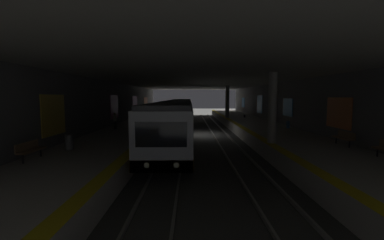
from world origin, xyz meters
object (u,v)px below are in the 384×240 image
at_px(bench_right_mid, 136,115).
at_px(backpack_on_floor, 245,116).
at_px(pillar_near, 272,108).
at_px(bench_left_mid, 344,137).
at_px(bench_left_far, 272,118).
at_px(trash_bin, 69,142).
at_px(bench_right_near, 30,149).
at_px(person_waiting_near, 115,120).
at_px(suitcase_rolling, 288,125).
at_px(metro_train, 179,115).
at_px(pillar_far, 227,102).
at_px(person_walking_mid, 146,112).

relative_size(bench_right_mid, backpack_on_floor, 4.25).
xyz_separation_m(pillar_near, backpack_on_floor, (20.28, -2.59, -2.08)).
height_order(pillar_near, bench_left_mid, pillar_near).
height_order(bench_left_mid, bench_left_far, same).
relative_size(pillar_near, trash_bin, 5.35).
bearing_deg(bench_right_near, trash_bin, -17.37).
distance_m(person_waiting_near, suitcase_rolling, 16.25).
relative_size(metro_train, bench_right_mid, 21.00).
height_order(pillar_far, person_waiting_near, pillar_far).
relative_size(pillar_far, person_walking_mid, 2.61).
xyz_separation_m(person_walking_mid, suitcase_rolling, (-9.60, -15.17, -0.62)).
distance_m(pillar_near, person_walking_mid, 20.62).
distance_m(bench_right_near, suitcase_rolling, 20.77).
bearing_deg(bench_left_far, backpack_on_floor, 12.14).
height_order(bench_right_mid, person_walking_mid, person_walking_mid).
xyz_separation_m(pillar_far, suitcase_rolling, (-12.13, -4.03, -1.94)).
distance_m(bench_left_mid, suitcase_rolling, 8.60).
bearing_deg(bench_left_far, bench_right_near, 135.26).
bearing_deg(bench_left_far, pillar_near, 161.97).
relative_size(metro_train, bench_right_near, 21.00).
bearing_deg(pillar_near, backpack_on_floor, -7.27).
bearing_deg(trash_bin, suitcase_rolling, -59.01).
relative_size(person_walking_mid, suitcase_rolling, 1.79).
relative_size(metro_train, person_walking_mid, 20.49).
height_order(bench_right_mid, backpack_on_floor, bench_right_mid).
bearing_deg(bench_left_far, bench_right_mid, 70.36).
relative_size(bench_left_far, person_waiting_near, 1.11).
height_order(person_waiting_near, person_walking_mid, person_walking_mid).
xyz_separation_m(bench_right_near, person_walking_mid, (21.66, -1.74, 0.43)).
bearing_deg(bench_right_near, bench_right_mid, 0.00).
height_order(bench_left_far, bench_right_near, same).
height_order(metro_train, suitcase_rolling, metro_train).
height_order(pillar_far, bench_left_mid, pillar_far).
distance_m(bench_left_far, suitcase_rolling, 5.16).
xyz_separation_m(pillar_far, person_waiting_near, (-12.84, 12.20, -1.46)).
bearing_deg(pillar_near, person_walking_mid, 32.80).
distance_m(bench_left_mid, bench_right_near, 17.42).
relative_size(suitcase_rolling, backpack_on_floor, 2.43).
relative_size(bench_left_mid, suitcase_rolling, 1.75).
distance_m(bench_right_near, bench_right_mid, 23.31).
bearing_deg(bench_right_near, suitcase_rolling, -54.50).
distance_m(metro_train, suitcase_rolling, 11.61).
distance_m(bench_right_near, person_waiting_near, 11.38).
relative_size(bench_left_mid, bench_right_mid, 1.00).
bearing_deg(trash_bin, person_walking_mid, -2.97).
bearing_deg(pillar_near, pillar_far, 0.00).
distance_m(pillar_far, person_waiting_near, 17.77).
bearing_deg(bench_left_mid, suitcase_rolling, 1.06).
bearing_deg(bench_right_mid, bench_left_mid, -139.31).
bearing_deg(backpack_on_floor, bench_right_mid, 94.91).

